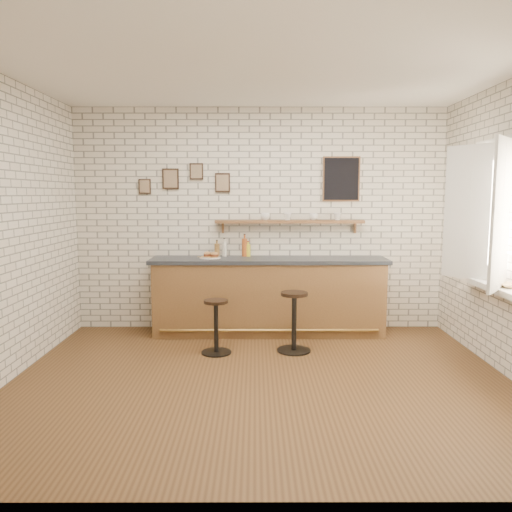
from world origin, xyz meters
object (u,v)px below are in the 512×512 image
Objects in this scene: bar_counter at (269,296)px; shelf_cup_c at (314,217)px; bar_stool_right at (294,320)px; book_lower at (502,287)px; bar_stool_left at (216,325)px; sandwich_plate at (210,258)px; book_upper at (500,284)px; shelf_cup_a at (265,217)px; bitters_bottle_amber at (245,247)px; shelf_cup_b at (288,217)px; shelf_cup_d at (338,216)px; condiment_bottle_yellow at (248,250)px; bitters_bottle_white at (224,249)px; bitters_bottle_brown at (217,250)px; ciabatta_sandwich at (211,255)px.

bar_counter is 1.22m from shelf_cup_c.
bar_stool_right is 3.08× the size of book_lower.
bar_stool_left is (-0.63, -0.85, -0.17)m from bar_counter.
book_upper is (3.03, -1.63, -0.05)m from sandwich_plate.
shelf_cup_a reaches higher than book_upper.
bar_stool_right is at bearing -58.56° from bitters_bottle_amber.
shelf_cup_b reaches higher than bar_stool_left.
book_lower is (1.33, -1.86, -0.61)m from shelf_cup_d.
shelf_cup_a is 1.17× the size of shelf_cup_b.
bar_counter reaches higher than book_lower.
book_upper is (1.66, -1.82, -0.58)m from shelf_cup_c.
shelf_cup_b is (0.58, 0.00, 0.41)m from bitters_bottle_amber.
bar_counter is 14.92× the size of condiment_bottle_yellow.
shelf_cup_a reaches higher than bitters_bottle_white.
shelf_cup_b is at bearing 0.31° from condiment_bottle_yellow.
bar_counter is 4.36× the size of bar_stool_right.
sandwich_plate reaches higher than bar_stool_right.
book_lower is (1.66, -1.86, -0.60)m from shelf_cup_c.
bitters_bottle_brown is 3.47m from book_upper.
sandwich_plate is 2.66× the size of shelf_cup_d.
bar_stool_right reaches higher than bar_stool_left.
shelf_cup_d reaches higher than bar_stool_left.
shelf_cup_b is (0.95, 0.00, 0.45)m from bitters_bottle_brown.
bar_stool_right is at bearing 4.34° from bar_stool_left.
bitters_bottle_amber is 0.50m from shelf_cup_a.
bitters_bottle_white is 1.50m from bar_stool_right.
bar_stool_left is at bearing -106.57° from bitters_bottle_amber.
shelf_cup_d is (1.69, 0.19, 0.49)m from ciabatta_sandwich.
shelf_cup_a is 0.53× the size of book_lower.
book_lower is 0.92× the size of book_upper.
bitters_bottle_amber reaches higher than book_upper.
ciabatta_sandwich is 0.89m from shelf_cup_a.
ciabatta_sandwich reaches higher than bar_counter.
ciabatta_sandwich is 0.96× the size of book_lower.
shelf_cup_a reaches higher than book_lower.
shelf_cup_a reaches higher than bar_counter.
book_upper is at bearing -35.15° from bitters_bottle_amber.
shelf_cup_d is (1.70, 0.19, 0.53)m from sandwich_plate.
bar_counter is 13.43× the size of book_lower.
bitters_bottle_brown reaches higher than ciabatta_sandwich.
bitters_bottle_brown is 0.10m from bitters_bottle_white.
book_lower is (3.02, -1.67, -0.12)m from ciabatta_sandwich.
bar_counter is at bearing 53.36° from bar_stool_left.
bar_stool_left is 1.71m from shelf_cup_a.
shelf_cup_d is (0.67, 0.00, 0.00)m from shelf_cup_b.
bitters_bottle_brown is at bearing 164.13° from bar_counter.
shelf_cup_c is at bearing 18.35° from bar_counter.
bitters_bottle_white is (-0.60, 0.20, 0.61)m from bar_counter.
bitters_bottle_brown is 1.82× the size of shelf_cup_a.
shelf_cup_a is 0.97m from shelf_cup_d.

